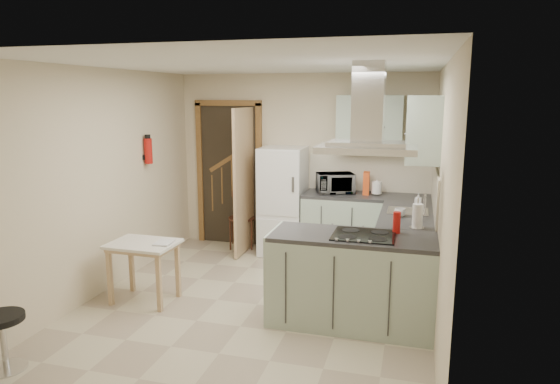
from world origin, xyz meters
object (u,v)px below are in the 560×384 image
(peninsula, at_px, (352,280))
(microwave, at_px, (335,183))
(stool, at_px, (4,342))
(fridge, at_px, (283,201))
(drop_leaf_table, at_px, (144,272))
(bentwood_chair, at_px, (242,218))
(extractor_hood, at_px, (367,149))

(peninsula, relative_size, microwave, 3.21)
(peninsula, distance_m, stool, 3.06)
(fridge, distance_m, stool, 3.86)
(fridge, xyz_separation_m, stool, (-1.38, -3.56, -0.51))
(peninsula, relative_size, drop_leaf_table, 2.21)
(fridge, xyz_separation_m, peninsula, (1.22, -1.98, -0.30))
(drop_leaf_table, bearing_deg, fridge, 64.61)
(fridge, distance_m, bentwood_chair, 0.74)
(extractor_hood, bearing_deg, drop_leaf_table, -178.88)
(microwave, bearing_deg, extractor_hood, -95.49)
(peninsula, xyz_separation_m, drop_leaf_table, (-2.23, -0.05, -0.12))
(extractor_hood, relative_size, drop_leaf_table, 1.28)
(fridge, xyz_separation_m, microwave, (0.72, 0.03, 0.28))
(fridge, relative_size, stool, 3.15)
(fridge, bearing_deg, drop_leaf_table, -116.32)
(fridge, distance_m, peninsula, 2.35)
(extractor_hood, xyz_separation_m, stool, (-2.71, -1.58, -1.48))
(peninsula, relative_size, bentwood_chair, 1.79)
(fridge, relative_size, drop_leaf_table, 2.14)
(fridge, xyz_separation_m, bentwood_chair, (-0.66, 0.11, -0.32))
(peninsula, xyz_separation_m, microwave, (-0.50, 2.01, 0.58))
(peninsula, distance_m, extractor_hood, 1.27)
(extractor_hood, bearing_deg, stool, -149.70)
(peninsula, height_order, drop_leaf_table, peninsula)
(extractor_hood, distance_m, stool, 3.47)
(drop_leaf_table, height_order, stool, drop_leaf_table)
(bentwood_chair, bearing_deg, stool, -116.05)
(bentwood_chair, bearing_deg, fridge, -24.19)
(microwave, bearing_deg, fridge, 160.36)
(fridge, height_order, peninsula, fridge)
(stool, relative_size, microwave, 0.98)
(extractor_hood, xyz_separation_m, bentwood_chair, (-1.98, 2.09, -1.29))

